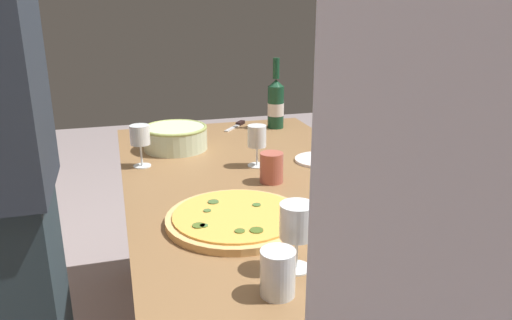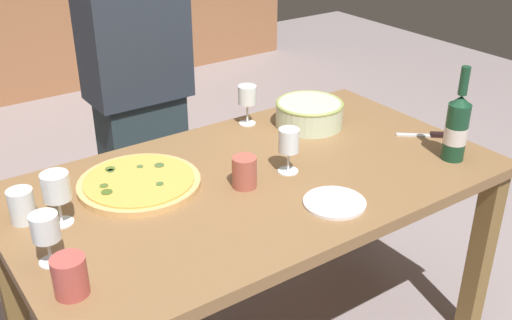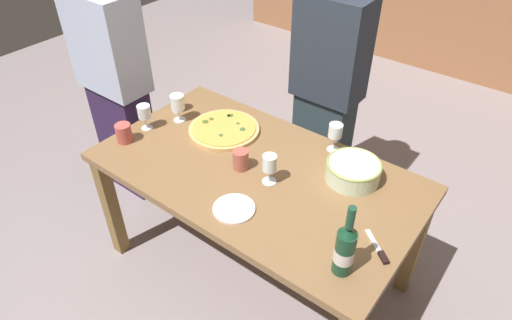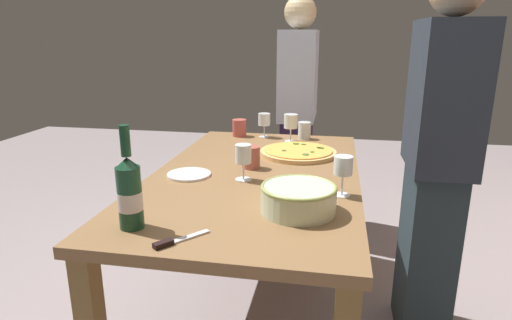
% 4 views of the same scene
% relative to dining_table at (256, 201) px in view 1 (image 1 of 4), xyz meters
% --- Properties ---
extents(dining_table, '(1.60, 0.90, 0.75)m').
position_rel_dining_table_xyz_m(dining_table, '(0.00, 0.00, 0.00)').
color(dining_table, brown).
rests_on(dining_table, ground).
extents(pizza, '(0.39, 0.39, 0.03)m').
position_rel_dining_table_xyz_m(pizza, '(-0.34, 0.16, 0.11)').
color(pizza, '#DEAB68').
rests_on(pizza, dining_table).
extents(serving_bowl, '(0.26, 0.26, 0.10)m').
position_rel_dining_table_xyz_m(serving_bowl, '(0.41, 0.22, 0.15)').
color(serving_bowl, beige).
rests_on(serving_bowl, dining_table).
extents(wine_bottle, '(0.08, 0.08, 0.33)m').
position_rel_dining_table_xyz_m(wine_bottle, '(0.63, -0.28, 0.21)').
color(wine_bottle, '#174129').
rests_on(wine_bottle, dining_table).
extents(wine_glass_near_pizza, '(0.07, 0.07, 0.14)m').
position_rel_dining_table_xyz_m(wine_glass_near_pizza, '(-0.70, -0.08, 0.19)').
color(wine_glass_near_pizza, white).
rests_on(wine_glass_near_pizza, dining_table).
extents(wine_glass_by_bottle, '(0.08, 0.08, 0.16)m').
position_rel_dining_table_xyz_m(wine_glass_by_bottle, '(-0.62, 0.09, 0.21)').
color(wine_glass_by_bottle, white).
rests_on(wine_glass_by_bottle, dining_table).
extents(wine_glass_far_left, '(0.07, 0.07, 0.16)m').
position_rel_dining_table_xyz_m(wine_glass_far_left, '(0.22, 0.37, 0.21)').
color(wine_glass_far_left, white).
rests_on(wine_glass_far_left, dining_table).
extents(wine_glass_far_right, '(0.07, 0.07, 0.15)m').
position_rel_dining_table_xyz_m(wine_glass_far_right, '(0.11, -0.03, 0.20)').
color(wine_glass_far_right, white).
rests_on(wine_glass_far_right, dining_table).
extents(cup_amber, '(0.07, 0.07, 0.10)m').
position_rel_dining_table_xyz_m(cup_amber, '(-0.70, 0.16, 0.14)').
color(cup_amber, white).
rests_on(cup_amber, dining_table).
extents(cup_ceramic, '(0.08, 0.08, 0.10)m').
position_rel_dining_table_xyz_m(cup_ceramic, '(-0.70, -0.23, 0.14)').
color(cup_ceramic, '#BB4E47').
rests_on(cup_ceramic, dining_table).
extents(cup_spare, '(0.08, 0.08, 0.10)m').
position_rel_dining_table_xyz_m(cup_spare, '(-0.07, -0.03, 0.14)').
color(cup_spare, '#AE5647').
rests_on(cup_spare, dining_table).
extents(side_plate, '(0.19, 0.19, 0.01)m').
position_rel_dining_table_xyz_m(side_plate, '(0.09, -0.28, 0.10)').
color(side_plate, white).
rests_on(side_plate, dining_table).
extents(pizza_knife, '(0.16, 0.14, 0.02)m').
position_rel_dining_table_xyz_m(pizza_knife, '(0.71, -0.11, 0.10)').
color(pizza_knife, silver).
rests_on(pizza_knife, dining_table).
extents(person_guest_left, '(0.40, 0.24, 1.62)m').
position_rel_dining_table_xyz_m(person_guest_left, '(-0.05, 0.77, 0.17)').
color(person_guest_left, '#253339').
rests_on(person_guest_left, ground).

